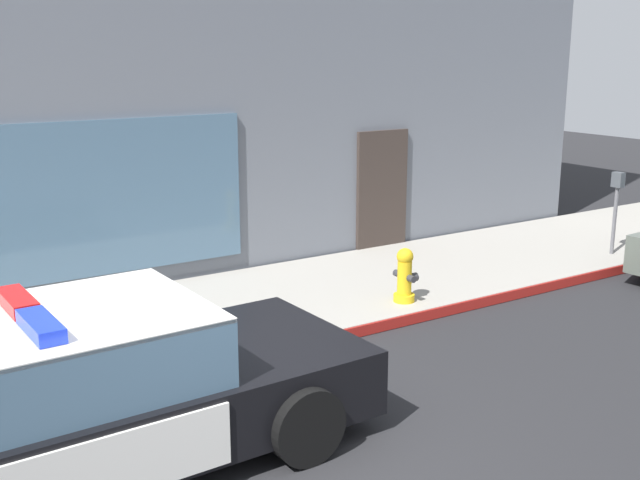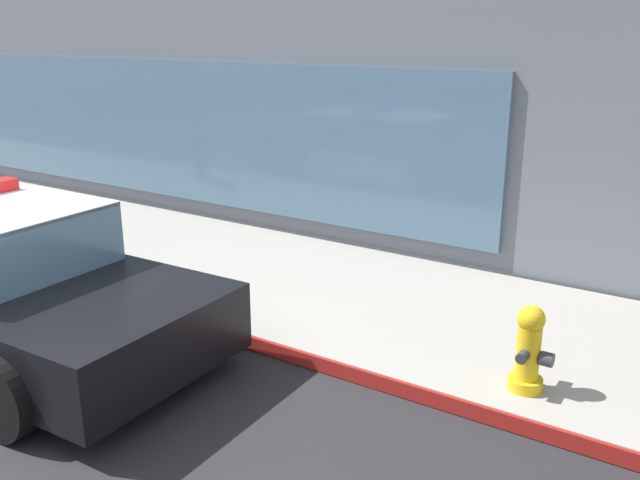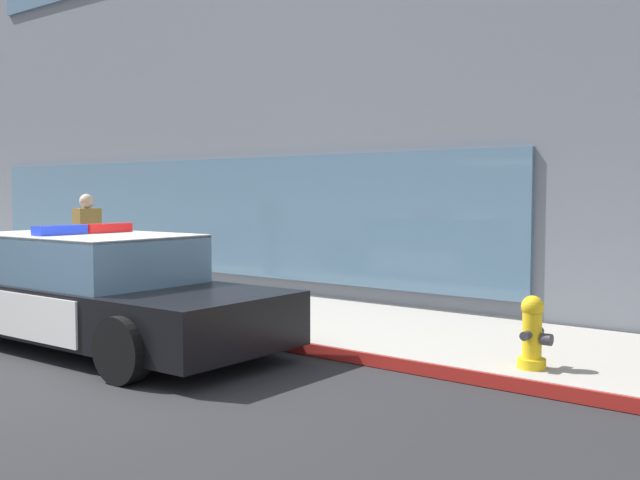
{
  "view_description": "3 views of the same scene",
  "coord_description": "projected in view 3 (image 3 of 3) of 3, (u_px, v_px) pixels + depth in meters",
  "views": [
    {
      "loc": [
        -2.65,
        -5.26,
        3.41
      ],
      "look_at": [
        1.99,
        1.93,
        1.29
      ],
      "focal_mm": 43.57,
      "sensor_mm": 36.0,
      "label": 1
    },
    {
      "loc": [
        4.9,
        -2.69,
        2.95
      ],
      "look_at": [
        1.66,
        2.26,
        1.12
      ],
      "focal_mm": 38.36,
      "sensor_mm": 36.0,
      "label": 2
    },
    {
      "loc": [
        6.58,
        -4.65,
        1.9
      ],
      "look_at": [
        1.21,
        1.95,
        1.35
      ],
      "focal_mm": 42.1,
      "sensor_mm": 36.0,
      "label": 3
    }
  ],
  "objects": [
    {
      "name": "pedestrian_on_sidewalk",
      "position": [
        88.0,
        244.0,
        12.56
      ],
      "size": [
        0.28,
        0.41,
        1.71
      ],
      "rotation": [
        0.0,
        0.0,
        3.09
      ],
      "color": "#23232D",
      "rests_on": "sidewalk"
    },
    {
      "name": "ground",
      "position": [
        113.0,
        373.0,
        7.86
      ],
      "size": [
        48.0,
        48.0,
        0.0
      ],
      "primitive_type": "plane",
      "color": "#262628"
    },
    {
      "name": "police_cruiser",
      "position": [
        93.0,
        291.0,
        9.17
      ],
      "size": [
        5.23,
        2.23,
        1.49
      ],
      "rotation": [
        0.0,
        0.0,
        0.03
      ],
      "color": "black",
      "rests_on": "ground"
    },
    {
      "name": "sidewalk",
      "position": [
        319.0,
        322.0,
        10.5
      ],
      "size": [
        48.0,
        2.97,
        0.15
      ],
      "primitive_type": "cube",
      "color": "#A39E93",
      "rests_on": "ground"
    },
    {
      "name": "storefront_building",
      "position": [
        442.0,
        61.0,
        15.86
      ],
      "size": [
        22.33,
        9.09,
        9.31
      ],
      "color": "slate",
      "rests_on": "ground"
    },
    {
      "name": "curb_red_paint",
      "position": [
        243.0,
        338.0,
        9.34
      ],
      "size": [
        28.8,
        0.04,
        0.14
      ],
      "primitive_type": "cube",
      "color": "maroon",
      "rests_on": "ground"
    },
    {
      "name": "fire_hydrant",
      "position": [
        532.0,
        333.0,
        7.39
      ],
      "size": [
        0.34,
        0.39,
        0.73
      ],
      "color": "gold",
      "rests_on": "sidewalk"
    }
  ]
}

